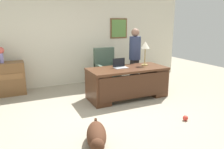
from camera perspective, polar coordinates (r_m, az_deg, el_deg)
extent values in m
plane|color=#9E937F|center=(4.48, 1.26, -10.23)|extent=(12.00, 12.00, 0.00)
cube|color=beige|center=(6.55, -8.88, 9.43)|extent=(7.00, 0.12, 2.70)
cube|color=brown|center=(6.94, 1.78, 12.10)|extent=(0.57, 0.03, 0.62)
cube|color=#5E8C42|center=(6.92, 1.85, 12.10)|extent=(0.49, 0.01, 0.54)
cube|color=#4C2B19|center=(5.21, 4.11, 1.51)|extent=(1.91, 0.85, 0.05)
cube|color=#4C2B19|center=(4.99, -3.79, -3.47)|extent=(0.36, 0.79, 0.70)
cube|color=#4C2B19|center=(5.71, 10.87, -1.48)|extent=(0.36, 0.79, 0.70)
cube|color=#412415|center=(4.97, 6.24, -3.18)|extent=(1.81, 0.04, 0.56)
cube|color=#475B4C|center=(6.06, -1.22, -0.13)|extent=(0.60, 0.58, 0.18)
cylinder|color=black|center=(6.12, -1.21, -2.23)|extent=(0.10, 0.10, 0.28)
cylinder|color=black|center=(6.15, -1.21, -3.26)|extent=(0.52, 0.52, 0.05)
cube|color=#475B4C|center=(6.19, -2.14, 4.10)|extent=(0.60, 0.12, 0.65)
cube|color=#475B4C|center=(5.92, -3.54, 1.49)|extent=(0.08, 0.50, 0.22)
cube|color=#475B4C|center=(6.12, 1.00, 1.93)|extent=(0.08, 0.50, 0.22)
cylinder|color=#262323|center=(6.21, 5.92, 0.39)|extent=(0.26, 0.26, 0.79)
cylinder|color=navy|center=(6.09, 6.08, 6.96)|extent=(0.32, 0.32, 0.64)
sphere|color=#8E6654|center=(6.06, 6.19, 11.00)|extent=(0.22, 0.22, 0.22)
ellipsoid|color=#472819|center=(3.41, -4.14, -15.65)|extent=(0.52, 0.78, 0.30)
sphere|color=#472819|center=(3.07, -3.89, -18.30)|extent=(0.20, 0.20, 0.20)
cylinder|color=#472819|center=(3.72, -4.36, -12.65)|extent=(0.09, 0.15, 0.21)
cube|color=#B2B5BA|center=(5.17, 2.31, 1.81)|extent=(0.32, 0.22, 0.01)
cube|color=black|center=(5.24, 1.81, 3.22)|extent=(0.32, 0.01, 0.21)
cylinder|color=#9E8447|center=(5.56, 8.62, 2.55)|extent=(0.16, 0.16, 0.02)
cylinder|color=#9E8447|center=(5.52, 8.70, 4.73)|extent=(0.02, 0.02, 0.40)
cone|color=silver|center=(5.48, 8.81, 7.75)|extent=(0.22, 0.22, 0.18)
cylinder|color=#9089D1|center=(5.99, -27.23, 3.88)|extent=(0.10, 0.10, 0.24)
sphere|color=#E55C50|center=(5.97, -27.43, 5.68)|extent=(0.17, 0.17, 0.17)
sphere|color=#E53F33|center=(4.39, 18.84, -10.82)|extent=(0.10, 0.10, 0.10)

